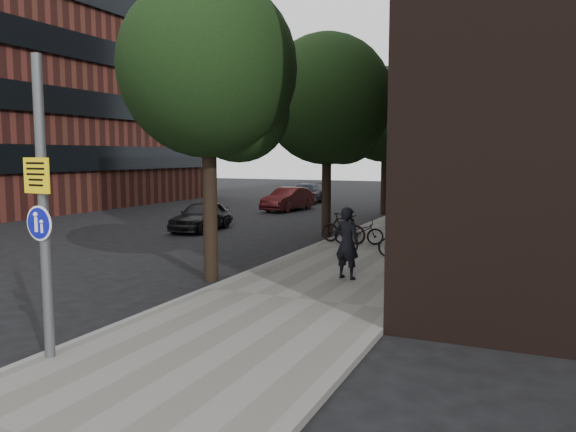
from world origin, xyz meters
The scene contains 15 objects.
ground centered at (0.00, 0.00, 0.00)m, with size 120.00×120.00×0.00m, color black.
sidewalk centered at (0.25, 10.00, 0.06)m, with size 4.50×60.00×0.12m, color slate.
curb_edge centered at (-2.00, 10.00, 0.07)m, with size 0.15×60.00×0.13m, color slate.
street_tree_near centered at (-2.53, 4.64, 5.11)m, with size 4.40×4.40×7.50m.
street_tree_mid centered at (-2.53, 13.14, 5.11)m, with size 5.00×5.00×7.80m.
street_tree_far centered at (-2.53, 22.14, 5.11)m, with size 5.00×5.00×7.80m.
signpost centered at (-1.80, -1.43, 2.40)m, with size 0.52×0.15×4.52m.
pedestrian centered at (0.65, 5.59, 1.02)m, with size 0.66×0.43×1.80m, color black.
parked_bike_facade_near centered at (1.38, 8.80, 0.57)m, with size 0.60×1.71×0.90m, color black.
parked_bike_facade_far centered at (2.00, 9.33, 0.58)m, with size 0.43×1.53×0.92m, color black.
parked_bike_curb_near centered at (-0.63, 10.88, 0.56)m, with size 0.58×1.67×0.88m, color black.
parked_bike_curb_far centered at (-1.20, 10.92, 0.65)m, with size 0.50×1.75×1.05m, color black.
parked_car_near centered at (-8.01, 12.50, 0.62)m, with size 1.46×3.64×1.24m, color black.
parked_car_mid centered at (-8.12, 21.81, 0.66)m, with size 1.40×4.03×1.33m, color #4C1517.
parked_car_far centered at (-8.99, 26.57, 0.65)m, with size 1.83×4.50×1.30m, color black.
Camera 1 is at (4.88, -7.51, 3.18)m, focal length 35.00 mm.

